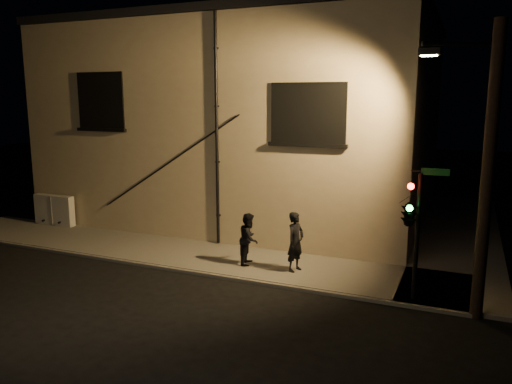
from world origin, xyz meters
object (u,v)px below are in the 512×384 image
at_px(streetlamp_pole, 484,166).
at_px(utility_cabinet, 54,210).
at_px(traffic_signal, 410,212).
at_px(pedestrian_b, 249,239).
at_px(pedestrian_a, 295,242).

bearing_deg(streetlamp_pole, utility_cabinet, 170.99).
relative_size(utility_cabinet, traffic_signal, 0.54).
relative_size(pedestrian_b, streetlamp_pole, 0.23).
xyz_separation_m(pedestrian_a, pedestrian_b, (-1.61, 0.04, -0.09)).
relative_size(utility_cabinet, pedestrian_b, 1.15).
bearing_deg(utility_cabinet, pedestrian_a, -7.46).
distance_m(utility_cabinet, streetlamp_pole, 17.06).
distance_m(pedestrian_a, pedestrian_b, 1.61).
height_order(utility_cabinet, traffic_signal, traffic_signal).
height_order(pedestrian_b, traffic_signal, traffic_signal).
height_order(pedestrian_a, pedestrian_b, pedestrian_a).
bearing_deg(pedestrian_a, traffic_signal, -87.79).
bearing_deg(traffic_signal, utility_cabinet, 170.49).
relative_size(pedestrian_a, traffic_signal, 0.53).
height_order(pedestrian_a, traffic_signal, traffic_signal).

